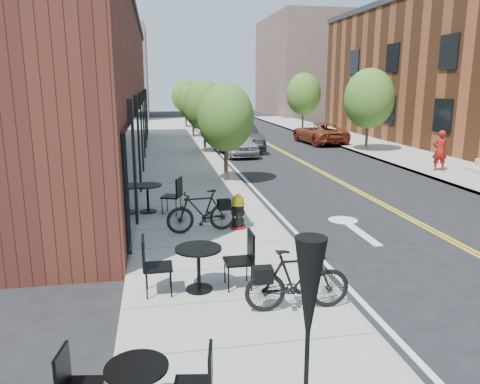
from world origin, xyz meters
TOP-DOWN VIEW (x-y plane):
  - ground at (0.00, 0.00)m, footprint 120.00×120.00m
  - sidewalk_near at (-2.00, 10.00)m, footprint 4.00×70.00m
  - sidewalk_far at (10.00, 10.00)m, footprint 4.00×70.00m
  - building_near at (-6.50, 14.00)m, footprint 5.00×28.00m
  - bg_building_left at (-8.00, 48.00)m, footprint 8.00×14.00m
  - bg_building_right at (16.00, 50.00)m, footprint 10.00×16.00m
  - tree_near_a at (-0.60, 9.00)m, footprint 2.20×2.20m
  - tree_near_b at (-0.60, 17.00)m, footprint 2.30×2.30m
  - tree_near_c at (-0.60, 25.00)m, footprint 2.10×2.10m
  - tree_near_d at (-0.60, 33.00)m, footprint 2.40×2.40m
  - tree_far_b at (8.60, 16.00)m, footprint 2.80×2.80m
  - tree_far_c at (8.60, 28.00)m, footprint 2.80×2.80m
  - fire_hydrant at (-1.22, 2.70)m, footprint 0.43×0.43m
  - bicycle_left at (-2.20, 2.55)m, footprint 1.89×0.75m
  - bicycle_right at (-1.03, -2.03)m, footprint 1.83×0.56m
  - bistro_set_b at (-2.60, -0.96)m, footprint 2.00×0.88m
  - bistro_set_c at (-3.60, 4.76)m, footprint 2.04×1.21m
  - patio_umbrella at (-2.00, -5.42)m, footprint 0.40×0.40m
  - parked_car_a at (1.14, 16.32)m, footprint 1.90×4.29m
  - parked_car_b at (1.60, 18.20)m, footprint 2.23×5.03m
  - parked_car_c at (1.47, 29.81)m, footprint 2.91×5.68m
  - parked_car_far at (7.38, 20.53)m, footprint 2.69×5.14m
  - pedestrian at (9.00, 9.49)m, footprint 0.73×0.57m

SIDE VIEW (x-z plane):
  - ground at x=0.00m, z-range 0.00..0.00m
  - sidewalk_near at x=-2.00m, z-range 0.00..0.12m
  - sidewalk_far at x=10.00m, z-range 0.00..0.12m
  - fire_hydrant at x=-1.22m, z-range 0.09..1.04m
  - bistro_set_b at x=-2.60m, z-range 0.12..1.20m
  - bistro_set_c at x=-3.60m, z-range 0.12..1.21m
  - bicycle_right at x=-1.03m, z-range 0.12..1.21m
  - bicycle_left at x=-2.20m, z-range 0.12..1.22m
  - parked_car_far at x=7.38m, z-range 0.00..1.38m
  - parked_car_a at x=1.14m, z-range 0.00..1.43m
  - parked_car_c at x=1.47m, z-range 0.00..1.58m
  - parked_car_b at x=1.60m, z-range 0.00..1.60m
  - pedestrian at x=9.00m, z-range 0.12..1.90m
  - patio_umbrella at x=-2.00m, z-range 0.66..3.13m
  - tree_near_c at x=-0.60m, z-range 0.69..4.37m
  - tree_near_a at x=-0.60m, z-range 0.70..4.51m
  - tree_near_b at x=-0.60m, z-range 0.72..4.70m
  - tree_near_d at x=-0.60m, z-range 0.73..4.85m
  - tree_far_b at x=8.60m, z-range 0.75..5.37m
  - tree_far_c at x=8.60m, z-range 0.75..5.37m
  - building_near at x=-6.50m, z-range 0.00..7.00m
  - bg_building_left at x=-8.00m, z-range 0.00..10.00m
  - bg_building_right at x=16.00m, z-range 0.00..12.00m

